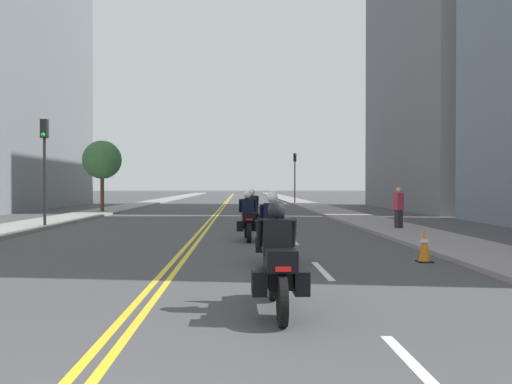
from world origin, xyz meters
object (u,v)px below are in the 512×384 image
Objects in this scene: motorcycle_1 at (272,235)px; street_tree_0 at (102,160)px; traffic_cone_0 at (425,245)px; motorcycle_0 at (278,267)px; pedestrian_2 at (399,208)px; motorcycle_2 at (248,221)px; motorcycle_3 at (252,213)px; traffic_light_far at (295,169)px; traffic_light_near at (44,153)px.

street_tree_0 is (-9.83, 22.69, 2.83)m from motorcycle_1.
traffic_cone_0 is at bearing -58.99° from street_tree_0.
motorcycle_0 is 14.38m from pedestrian_2.
motorcycle_2 is 2.77× the size of traffic_cone_0.
pedestrian_2 reaches higher than motorcycle_1.
traffic_light_far is at bearing 78.58° from motorcycle_3.
pedestrian_2 is at bearing -11.33° from motorcycle_3.
traffic_cone_0 is (3.62, 0.31, -0.27)m from motorcycle_1.
traffic_light_far is (4.64, 38.67, 2.76)m from motorcycle_1.
traffic_light_far is 2.86× the size of pedestrian_2.
motorcycle_2 is 1.28× the size of pedestrian_2.
traffic_light_near reaches higher than motorcycle_0.
traffic_light_far reaches higher than traffic_cone_0.
motorcycle_3 reaches higher than motorcycle_0.
motorcycle_3 reaches higher than motorcycle_2.
traffic_light_near reaches higher than motorcycle_2.
motorcycle_3 is at bearing -99.53° from traffic_light_far.
motorcycle_2 is 4.36m from motorcycle_3.
motorcycle_3 is at bearing 112.52° from traffic_cone_0.
motorcycle_1 is at bearing -86.91° from motorcycle_2.
motorcycle_1 is at bearing -49.40° from traffic_light_near.
motorcycle_1 is 0.44× the size of traffic_light_far.
traffic_light_near is 2.67× the size of pedestrian_2.
motorcycle_2 is 0.45× the size of traffic_light_far.
motorcycle_1 reaches higher than traffic_cone_0.
motorcycle_0 is 1.01× the size of motorcycle_2.
motorcycle_2 is at bearing -95.06° from motorcycle_3.
traffic_cone_0 is 8.58m from pedestrian_2.
traffic_light_near is 31.25m from traffic_light_far.
motorcycle_0 is 2.80× the size of traffic_cone_0.
traffic_light_far reaches higher than motorcycle_3.
pedestrian_2 is at bearing -42.33° from street_tree_0.
motorcycle_1 is at bearing -175.19° from traffic_cone_0.
traffic_light_near is (-8.60, 5.33, 2.54)m from motorcycle_2.
pedestrian_2 reaches higher than motorcycle_3.
motorcycle_0 is 28.99m from street_tree_0.
traffic_cone_0 is at bearing 6.69° from motorcycle_1.
motorcycle_1 is 39.05m from traffic_light_far.
traffic_light_far is at bearing 85.03° from motorcycle_1.
pedestrian_2 is at bearing 27.08° from motorcycle_2.
motorcycle_2 is 0.46× the size of street_tree_0.
pedestrian_2 reaches higher than motorcycle_0.
motorcycle_2 reaches higher than traffic_cone_0.
street_tree_0 is at bearing 108.53° from motorcycle_0.
motorcycle_0 is 43.54m from traffic_light_far.
pedestrian_2 is at bearing -7.56° from traffic_light_near.
motorcycle_0 is at bearing -144.86° from pedestrian_2.
traffic_cone_0 is (3.86, -9.31, -0.26)m from motorcycle_3.
motorcycle_0 is at bearing -90.75° from motorcycle_1.
motorcycle_3 is at bearing 139.49° from pedestrian_2.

